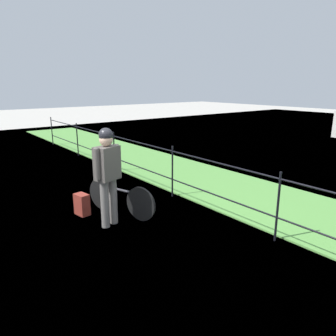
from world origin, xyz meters
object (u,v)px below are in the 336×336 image
(bicycle_main, at_px, (120,198))
(terrier_dog, at_px, (106,161))
(wooden_crate, at_px, (105,172))
(cyclist_person, at_px, (107,169))
(mooring_bollard, at_px, (111,173))
(backpack_on_paving, at_px, (82,204))

(bicycle_main, distance_m, terrier_dog, 0.73)
(wooden_crate, relative_size, terrier_dog, 1.02)
(wooden_crate, height_order, cyclist_person, cyclist_person)
(mooring_bollard, bearing_deg, wooden_crate, -30.49)
(bicycle_main, bearing_deg, wooden_crate, -161.52)
(backpack_on_paving, bearing_deg, bicycle_main, -136.09)
(bicycle_main, bearing_deg, terrier_dog, -161.52)
(wooden_crate, relative_size, backpack_on_paving, 0.83)
(terrier_dog, distance_m, backpack_on_paving, 0.92)
(wooden_crate, bearing_deg, bicycle_main, 18.48)
(cyclist_person, height_order, backpack_on_paving, cyclist_person)
(cyclist_person, xyz_separation_m, backpack_on_paving, (-0.72, -0.20, -0.80))
(cyclist_person, bearing_deg, mooring_bollard, 151.42)
(bicycle_main, relative_size, cyclist_person, 0.89)
(cyclist_person, bearing_deg, bicycle_main, 129.05)
(bicycle_main, height_order, wooden_crate, wooden_crate)
(wooden_crate, relative_size, mooring_bollard, 0.76)
(wooden_crate, height_order, backpack_on_paving, wooden_crate)
(terrier_dog, height_order, cyclist_person, cyclist_person)
(bicycle_main, height_order, mooring_bollard, bicycle_main)
(terrier_dog, relative_size, cyclist_person, 0.19)
(backpack_on_paving, relative_size, mooring_bollard, 0.92)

